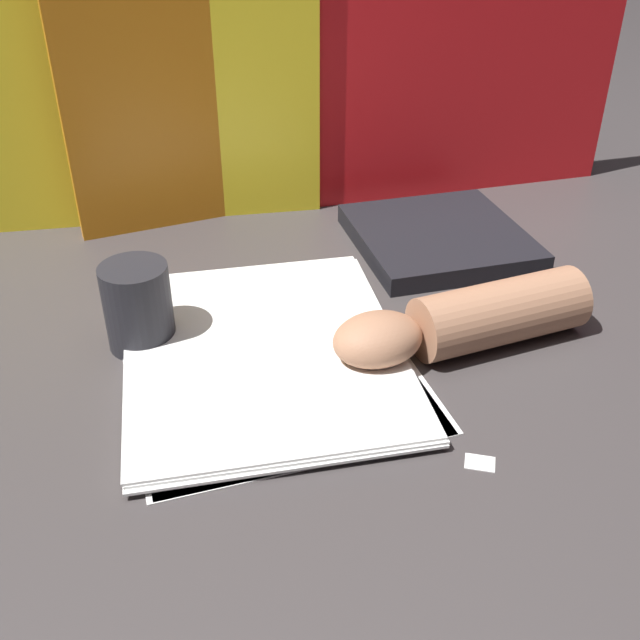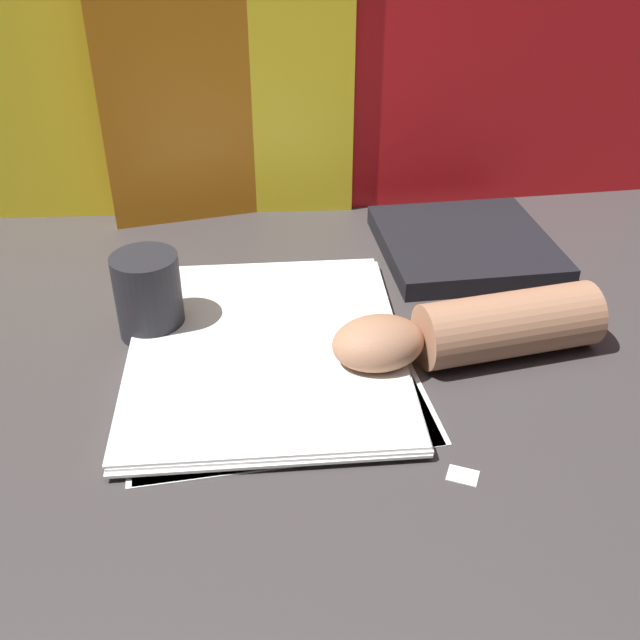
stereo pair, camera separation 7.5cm
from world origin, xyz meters
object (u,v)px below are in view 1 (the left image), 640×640
at_px(book_closed, 439,238).
at_px(mug, 138,306).
at_px(scissors, 376,375).
at_px(hand_forearm, 465,319).
at_px(paper_stack, 264,352).

relative_size(book_closed, mug, 2.46).
height_order(scissors, mug, mug).
distance_m(scissors, hand_forearm, 0.12).
xyz_separation_m(book_closed, scissors, (-0.17, -0.27, -0.01)).
bearing_deg(scissors, paper_stack, 149.76).
height_order(paper_stack, scissors, paper_stack).
bearing_deg(hand_forearm, mug, 166.38).
xyz_separation_m(scissors, hand_forearm, (0.11, 0.04, 0.03)).
relative_size(scissors, hand_forearm, 0.54).
relative_size(paper_stack, hand_forearm, 1.28).
bearing_deg(book_closed, paper_stack, -143.03).
bearing_deg(book_closed, scissors, -121.99).
xyz_separation_m(book_closed, hand_forearm, (-0.06, -0.23, 0.02)).
relative_size(book_closed, hand_forearm, 0.79).
bearing_deg(scissors, hand_forearm, 18.24).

